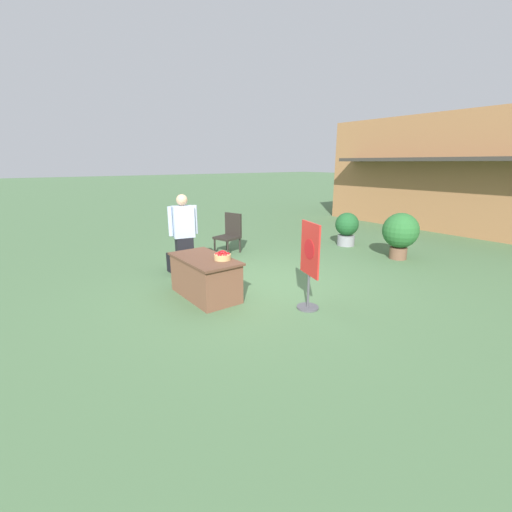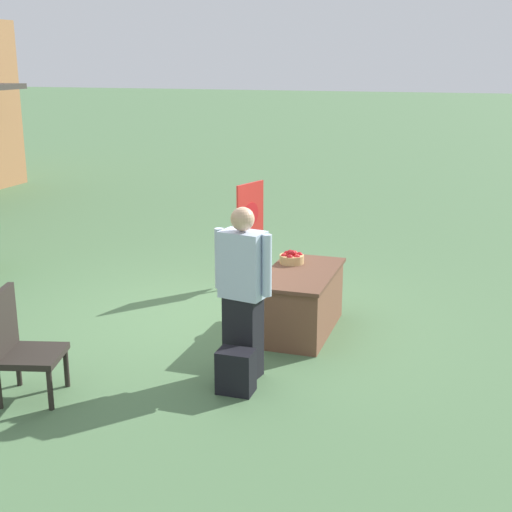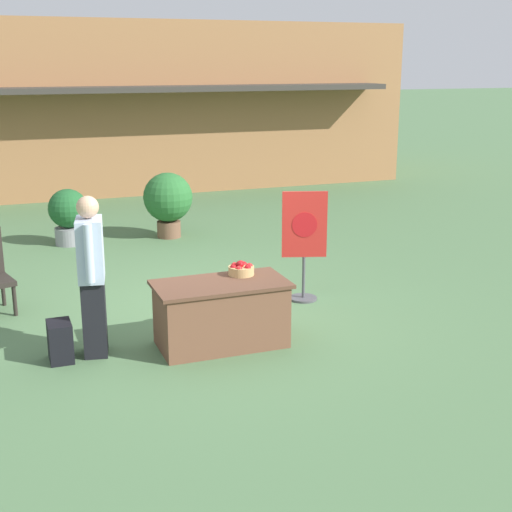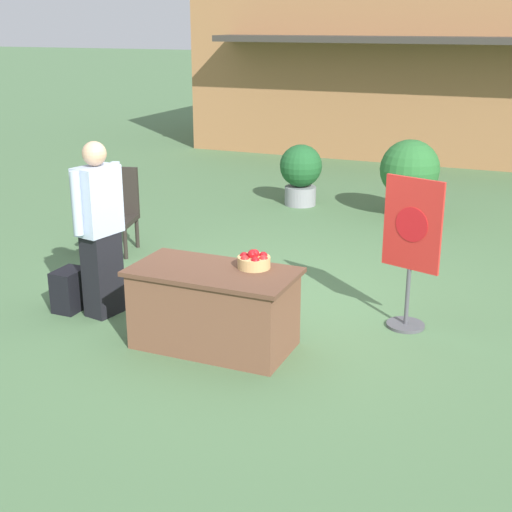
% 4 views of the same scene
% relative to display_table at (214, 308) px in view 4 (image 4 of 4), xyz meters
% --- Properties ---
extents(ground_plane, '(120.00, 120.00, 0.00)m').
position_rel_display_table_xyz_m(ground_plane, '(0.13, 1.09, -0.36)').
color(ground_plane, '#4C7047').
extents(storefront_building, '(12.83, 5.85, 3.91)m').
position_rel_display_table_xyz_m(storefront_building, '(1.37, 11.60, 1.60)').
color(storefront_building, '#9E6B42').
rests_on(storefront_building, ground_plane).
extents(display_table, '(1.45, 0.76, 0.72)m').
position_rel_display_table_xyz_m(display_table, '(0.00, 0.00, 0.00)').
color(display_table, brown).
rests_on(display_table, ground_plane).
extents(apple_basket, '(0.29, 0.29, 0.16)m').
position_rel_display_table_xyz_m(apple_basket, '(0.30, 0.19, 0.43)').
color(apple_basket, tan).
rests_on(apple_basket, display_table).
extents(person_visitor, '(0.33, 0.60, 1.71)m').
position_rel_display_table_xyz_m(person_visitor, '(-1.33, 0.24, 0.51)').
color(person_visitor, black).
rests_on(person_visitor, ground_plane).
extents(backpack, '(0.24, 0.34, 0.42)m').
position_rel_display_table_xyz_m(backpack, '(-1.70, 0.19, -0.15)').
color(backpack, black).
rests_on(backpack, ground_plane).
extents(poster_board, '(0.56, 0.36, 1.44)m').
position_rel_display_table_xyz_m(poster_board, '(1.48, 1.09, 0.42)').
color(poster_board, '#4C4C51').
rests_on(poster_board, ground_plane).
extents(patio_chair, '(0.67, 0.67, 1.03)m').
position_rel_display_table_xyz_m(patio_chair, '(-2.40, 2.05, 0.18)').
color(patio_chair, '#28231E').
rests_on(patio_chair, ground_plane).
extents(potted_plant_far_left, '(0.66, 0.66, 0.95)m').
position_rel_display_table_xyz_m(potted_plant_far_left, '(-1.04, 5.15, 0.17)').
color(potted_plant_far_left, gray).
rests_on(potted_plant_far_left, ground_plane).
extents(potted_plant_near_left, '(0.86, 0.86, 1.15)m').
position_rel_display_table_xyz_m(potted_plant_near_left, '(0.66, 5.06, 0.31)').
color(potted_plant_near_left, brown).
rests_on(potted_plant_near_left, ground_plane).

